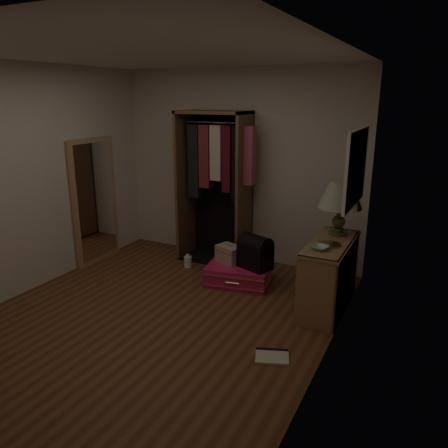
{
  "coord_description": "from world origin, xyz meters",
  "views": [
    {
      "loc": [
        2.48,
        -3.4,
        2.23
      ],
      "look_at": [
        0.3,
        0.95,
        0.8
      ],
      "focal_mm": 35.0,
      "sensor_mm": 36.0,
      "label": 1
    }
  ],
  "objects_px": {
    "open_wardrobe": "(218,173)",
    "pink_suitcase": "(238,274)",
    "console_bookshelf": "(329,272)",
    "train_case": "(229,254)",
    "floor_mirror": "(95,201)",
    "black_bag": "(255,251)",
    "white_jug": "(188,262)",
    "table_lamp": "(340,196)"
  },
  "relations": [
    {
      "from": "open_wardrobe",
      "to": "floor_mirror",
      "type": "distance_m",
      "value": 1.72
    },
    {
      "from": "floor_mirror",
      "to": "pink_suitcase",
      "type": "distance_m",
      "value": 2.23
    },
    {
      "from": "open_wardrobe",
      "to": "pink_suitcase",
      "type": "bearing_deg",
      "value": -45.99
    },
    {
      "from": "white_jug",
      "to": "black_bag",
      "type": "bearing_deg",
      "value": -8.85
    },
    {
      "from": "train_case",
      "to": "table_lamp",
      "type": "relative_size",
      "value": 0.62
    },
    {
      "from": "open_wardrobe",
      "to": "floor_mirror",
      "type": "xyz_separation_m",
      "value": [
        -1.5,
        -0.77,
        -0.38
      ]
    },
    {
      "from": "train_case",
      "to": "white_jug",
      "type": "xyz_separation_m",
      "value": [
        -0.68,
        0.12,
        -0.27
      ]
    },
    {
      "from": "floor_mirror",
      "to": "train_case",
      "type": "xyz_separation_m",
      "value": [
        1.95,
        0.19,
        -0.51
      ]
    },
    {
      "from": "console_bookshelf",
      "to": "pink_suitcase",
      "type": "height_order",
      "value": "console_bookshelf"
    },
    {
      "from": "pink_suitcase",
      "to": "white_jug",
      "type": "distance_m",
      "value": 0.85
    },
    {
      "from": "open_wardrobe",
      "to": "white_jug",
      "type": "xyz_separation_m",
      "value": [
        -0.22,
        -0.45,
        -1.15
      ]
    },
    {
      "from": "console_bookshelf",
      "to": "white_jug",
      "type": "height_order",
      "value": "console_bookshelf"
    },
    {
      "from": "console_bookshelf",
      "to": "train_case",
      "type": "distance_m",
      "value": 1.3
    },
    {
      "from": "console_bookshelf",
      "to": "table_lamp",
      "type": "bearing_deg",
      "value": 89.56
    },
    {
      "from": "train_case",
      "to": "pink_suitcase",
      "type": "bearing_deg",
      "value": 0.35
    },
    {
      "from": "floor_mirror",
      "to": "white_jug",
      "type": "relative_size",
      "value": 9.25
    },
    {
      "from": "black_bag",
      "to": "train_case",
      "type": "bearing_deg",
      "value": -166.41
    },
    {
      "from": "train_case",
      "to": "black_bag",
      "type": "relative_size",
      "value": 0.82
    },
    {
      "from": "console_bookshelf",
      "to": "train_case",
      "type": "relative_size",
      "value": 3.04
    },
    {
      "from": "open_wardrobe",
      "to": "pink_suitcase",
      "type": "relative_size",
      "value": 2.39
    },
    {
      "from": "open_wardrobe",
      "to": "black_bag",
      "type": "xyz_separation_m",
      "value": [
        0.82,
        -0.62,
        -0.78
      ]
    },
    {
      "from": "open_wardrobe",
      "to": "train_case",
      "type": "height_order",
      "value": "open_wardrobe"
    },
    {
      "from": "open_wardrobe",
      "to": "pink_suitcase",
      "type": "height_order",
      "value": "open_wardrobe"
    },
    {
      "from": "console_bookshelf",
      "to": "floor_mirror",
      "type": "relative_size",
      "value": 0.66
    },
    {
      "from": "console_bookshelf",
      "to": "open_wardrobe",
      "type": "relative_size",
      "value": 0.55
    },
    {
      "from": "console_bookshelf",
      "to": "train_case",
      "type": "bearing_deg",
      "value": 172.76
    },
    {
      "from": "floor_mirror",
      "to": "table_lamp",
      "type": "xyz_separation_m",
      "value": [
        3.24,
        0.3,
        0.34
      ]
    },
    {
      "from": "table_lamp",
      "to": "train_case",
      "type": "bearing_deg",
      "value": -175.13
    },
    {
      "from": "black_bag",
      "to": "table_lamp",
      "type": "relative_size",
      "value": 0.75
    },
    {
      "from": "pink_suitcase",
      "to": "table_lamp",
      "type": "relative_size",
      "value": 1.44
    },
    {
      "from": "pink_suitcase",
      "to": "black_bag",
      "type": "height_order",
      "value": "black_bag"
    },
    {
      "from": "pink_suitcase",
      "to": "white_jug",
      "type": "bearing_deg",
      "value": 158.01
    },
    {
      "from": "floor_mirror",
      "to": "train_case",
      "type": "relative_size",
      "value": 4.61
    },
    {
      "from": "floor_mirror",
      "to": "black_bag",
      "type": "xyz_separation_m",
      "value": [
        2.32,
        0.15,
        -0.4
      ]
    },
    {
      "from": "pink_suitcase",
      "to": "train_case",
      "type": "xyz_separation_m",
      "value": [
        -0.15,
        0.06,
        0.23
      ]
    },
    {
      "from": "train_case",
      "to": "white_jug",
      "type": "distance_m",
      "value": 0.74
    },
    {
      "from": "open_wardrobe",
      "to": "table_lamp",
      "type": "relative_size",
      "value": 3.44
    },
    {
      "from": "console_bookshelf",
      "to": "black_bag",
      "type": "height_order",
      "value": "console_bookshelf"
    },
    {
      "from": "black_bag",
      "to": "white_jug",
      "type": "height_order",
      "value": "black_bag"
    },
    {
      "from": "console_bookshelf",
      "to": "train_case",
      "type": "xyz_separation_m",
      "value": [
        -1.29,
        0.16,
        -0.06
      ]
    },
    {
      "from": "console_bookshelf",
      "to": "open_wardrobe",
      "type": "bearing_deg",
      "value": 157.01
    },
    {
      "from": "console_bookshelf",
      "to": "table_lamp",
      "type": "height_order",
      "value": "table_lamp"
    }
  ]
}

